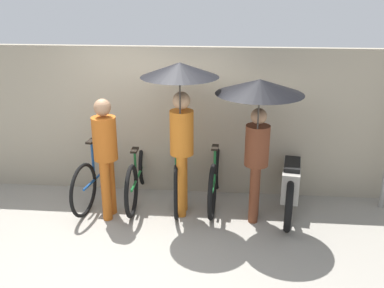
{
  "coord_description": "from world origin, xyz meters",
  "views": [
    {
      "loc": [
        1.03,
        -4.44,
        3.02
      ],
      "look_at": [
        0.54,
        1.06,
        1.0
      ],
      "focal_mm": 40.0,
      "sensor_mm": 36.0,
      "label": 1
    }
  ],
  "objects_px": {
    "pedestrian_center": "(181,99)",
    "pedestrian_trailing": "(259,109)",
    "parked_bicycle_0": "(100,173)",
    "parked_bicycle_1": "(138,175)",
    "motorcycle": "(291,182)",
    "parked_bicycle_3": "(215,176)",
    "pedestrian_leading": "(106,150)",
    "parked_bicycle_2": "(177,175)"
  },
  "relations": [
    {
      "from": "parked_bicycle_2",
      "to": "pedestrian_leading",
      "type": "distance_m",
      "value": 1.2
    },
    {
      "from": "parked_bicycle_0",
      "to": "parked_bicycle_1",
      "type": "distance_m",
      "value": 0.58
    },
    {
      "from": "parked_bicycle_2",
      "to": "pedestrian_trailing",
      "type": "relative_size",
      "value": 0.9
    },
    {
      "from": "parked_bicycle_1",
      "to": "pedestrian_leading",
      "type": "height_order",
      "value": "pedestrian_leading"
    },
    {
      "from": "pedestrian_center",
      "to": "motorcycle",
      "type": "bearing_deg",
      "value": -164.4
    },
    {
      "from": "pedestrian_center",
      "to": "pedestrian_trailing",
      "type": "bearing_deg",
      "value": 175.71
    },
    {
      "from": "parked_bicycle_1",
      "to": "pedestrian_center",
      "type": "relative_size",
      "value": 0.83
    },
    {
      "from": "pedestrian_leading",
      "to": "pedestrian_trailing",
      "type": "xyz_separation_m",
      "value": [
        1.99,
        0.01,
        0.61
      ]
    },
    {
      "from": "parked_bicycle_1",
      "to": "pedestrian_leading",
      "type": "relative_size",
      "value": 1.07
    },
    {
      "from": "parked_bicycle_0",
      "to": "motorcycle",
      "type": "distance_m",
      "value": 2.82
    },
    {
      "from": "parked_bicycle_0",
      "to": "pedestrian_leading",
      "type": "relative_size",
      "value": 1.09
    },
    {
      "from": "pedestrian_leading",
      "to": "pedestrian_trailing",
      "type": "distance_m",
      "value": 2.08
    },
    {
      "from": "parked_bicycle_1",
      "to": "motorcycle",
      "type": "relative_size",
      "value": 0.91
    },
    {
      "from": "parked_bicycle_3",
      "to": "parked_bicycle_1",
      "type": "bearing_deg",
      "value": 92.86
    },
    {
      "from": "pedestrian_leading",
      "to": "pedestrian_center",
      "type": "bearing_deg",
      "value": -169.28
    },
    {
      "from": "pedestrian_trailing",
      "to": "parked_bicycle_1",
      "type": "bearing_deg",
      "value": -11.41
    },
    {
      "from": "parked_bicycle_1",
      "to": "parked_bicycle_3",
      "type": "bearing_deg",
      "value": -91.61
    },
    {
      "from": "pedestrian_center",
      "to": "parked_bicycle_3",
      "type": "bearing_deg",
      "value": -132.57
    },
    {
      "from": "parked_bicycle_2",
      "to": "pedestrian_leading",
      "type": "bearing_deg",
      "value": 117.04
    },
    {
      "from": "parked_bicycle_0",
      "to": "parked_bicycle_1",
      "type": "bearing_deg",
      "value": -79.03
    },
    {
      "from": "parked_bicycle_0",
      "to": "motorcycle",
      "type": "relative_size",
      "value": 0.93
    },
    {
      "from": "parked_bicycle_3",
      "to": "pedestrian_trailing",
      "type": "xyz_separation_m",
      "value": [
        0.54,
        -0.57,
        1.2
      ]
    },
    {
      "from": "parked_bicycle_1",
      "to": "pedestrian_center",
      "type": "distance_m",
      "value": 1.55
    },
    {
      "from": "pedestrian_trailing",
      "to": "motorcycle",
      "type": "height_order",
      "value": "pedestrian_trailing"
    },
    {
      "from": "parked_bicycle_1",
      "to": "parked_bicycle_2",
      "type": "bearing_deg",
      "value": -91.86
    },
    {
      "from": "parked_bicycle_0",
      "to": "pedestrian_leading",
      "type": "xyz_separation_m",
      "value": [
        0.28,
        -0.55,
        0.59
      ]
    },
    {
      "from": "parked_bicycle_0",
      "to": "parked_bicycle_3",
      "type": "bearing_deg",
      "value": -81.25
    },
    {
      "from": "pedestrian_leading",
      "to": "pedestrian_center",
      "type": "xyz_separation_m",
      "value": [
        1.0,
        0.1,
        0.69
      ]
    },
    {
      "from": "parked_bicycle_0",
      "to": "parked_bicycle_2",
      "type": "distance_m",
      "value": 1.15
    },
    {
      "from": "parked_bicycle_0",
      "to": "parked_bicycle_1",
      "type": "height_order",
      "value": "parked_bicycle_1"
    },
    {
      "from": "pedestrian_leading",
      "to": "pedestrian_trailing",
      "type": "height_order",
      "value": "pedestrian_trailing"
    },
    {
      "from": "parked_bicycle_0",
      "to": "pedestrian_leading",
      "type": "bearing_deg",
      "value": -145.08
    },
    {
      "from": "parked_bicycle_1",
      "to": "pedestrian_trailing",
      "type": "bearing_deg",
      "value": -110.07
    },
    {
      "from": "pedestrian_center",
      "to": "pedestrian_trailing",
      "type": "height_order",
      "value": "pedestrian_center"
    },
    {
      "from": "parked_bicycle_2",
      "to": "pedestrian_trailing",
      "type": "xyz_separation_m",
      "value": [
        1.12,
        -0.57,
        1.2
      ]
    },
    {
      "from": "parked_bicycle_1",
      "to": "motorcycle",
      "type": "xyz_separation_m",
      "value": [
        2.24,
        -0.08,
        0.0
      ]
    },
    {
      "from": "pedestrian_center",
      "to": "motorcycle",
      "type": "relative_size",
      "value": 1.09
    },
    {
      "from": "motorcycle",
      "to": "pedestrian_trailing",
      "type": "bearing_deg",
      "value": 141.06
    },
    {
      "from": "parked_bicycle_3",
      "to": "motorcycle",
      "type": "relative_size",
      "value": 0.88
    },
    {
      "from": "parked_bicycle_0",
      "to": "pedestrian_trailing",
      "type": "xyz_separation_m",
      "value": [
        2.27,
        -0.54,
        1.2
      ]
    },
    {
      "from": "parked_bicycle_0",
      "to": "pedestrian_center",
      "type": "distance_m",
      "value": 1.87
    },
    {
      "from": "pedestrian_leading",
      "to": "pedestrian_center",
      "type": "distance_m",
      "value": 1.22
    }
  ]
}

